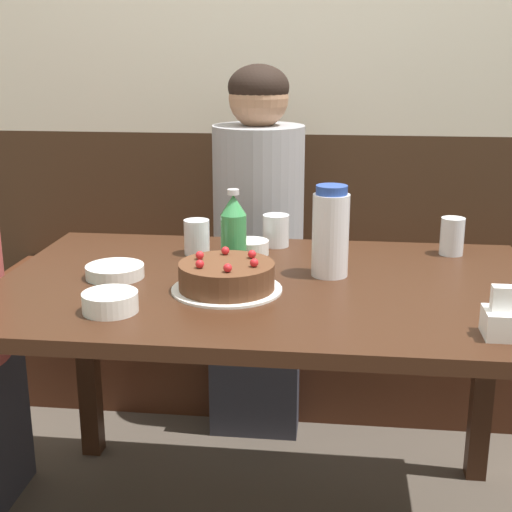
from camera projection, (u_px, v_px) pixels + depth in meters
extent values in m
cube|color=#3D2819|center=(294.00, 259.00, 2.82)|extent=(4.80, 0.04, 0.98)
cube|color=#472314|center=(290.00, 340.00, 2.68)|extent=(2.18, 0.38, 0.48)
cube|color=#381E11|center=(268.00, 288.00, 1.76)|extent=(1.34, 0.84, 0.03)
cube|color=#381E11|center=(87.00, 354.00, 2.28)|extent=(0.06, 0.06, 0.70)
cube|color=#381E11|center=(484.00, 373.00, 2.14)|extent=(0.06, 0.06, 0.70)
cylinder|color=white|center=(227.00, 289.00, 1.69)|extent=(0.26, 0.26, 0.01)
cylinder|color=#56331E|center=(227.00, 276.00, 1.68)|extent=(0.23, 0.23, 0.06)
sphere|color=red|center=(252.00, 254.00, 1.70)|extent=(0.02, 0.02, 0.02)
sphere|color=red|center=(225.00, 251.00, 1.73)|extent=(0.02, 0.02, 0.02)
sphere|color=red|center=(200.00, 255.00, 1.69)|extent=(0.02, 0.02, 0.02)
sphere|color=red|center=(200.00, 264.00, 1.63)|extent=(0.02, 0.02, 0.02)
sphere|color=red|center=(228.00, 268.00, 1.60)|extent=(0.02, 0.02, 0.02)
sphere|color=red|center=(254.00, 263.00, 1.63)|extent=(0.02, 0.02, 0.02)
cylinder|color=white|center=(330.00, 235.00, 1.77)|extent=(0.09, 0.09, 0.21)
cylinder|color=#28479E|center=(332.00, 190.00, 1.74)|extent=(0.08, 0.08, 0.02)
cylinder|color=#388E4C|center=(234.00, 240.00, 1.87)|extent=(0.07, 0.07, 0.14)
cone|color=#388E4C|center=(233.00, 205.00, 1.84)|extent=(0.07, 0.07, 0.05)
cylinder|color=silver|center=(233.00, 192.00, 1.83)|extent=(0.03, 0.03, 0.01)
cube|color=white|center=(512.00, 324.00, 1.41)|extent=(0.11, 0.08, 0.05)
cylinder|color=white|center=(251.00, 247.00, 1.98)|extent=(0.10, 0.10, 0.04)
cylinder|color=white|center=(115.00, 271.00, 1.78)|extent=(0.15, 0.15, 0.03)
cylinder|color=white|center=(110.00, 302.00, 1.54)|extent=(0.12, 0.12, 0.04)
cylinder|color=silver|center=(276.00, 230.00, 2.06)|extent=(0.08, 0.08, 0.09)
cylinder|color=silver|center=(452.00, 236.00, 1.97)|extent=(0.07, 0.07, 0.10)
cylinder|color=silver|center=(197.00, 237.00, 1.98)|extent=(0.07, 0.07, 0.10)
cube|color=#33333D|center=(258.00, 358.00, 2.55)|extent=(0.30, 0.34, 0.45)
cylinder|color=#99999E|center=(258.00, 215.00, 2.41)|extent=(0.31, 0.31, 0.60)
sphere|color=#A87A5B|center=(259.00, 98.00, 2.30)|extent=(0.19, 0.19, 0.19)
ellipsoid|color=black|center=(259.00, 87.00, 2.29)|extent=(0.20, 0.20, 0.15)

